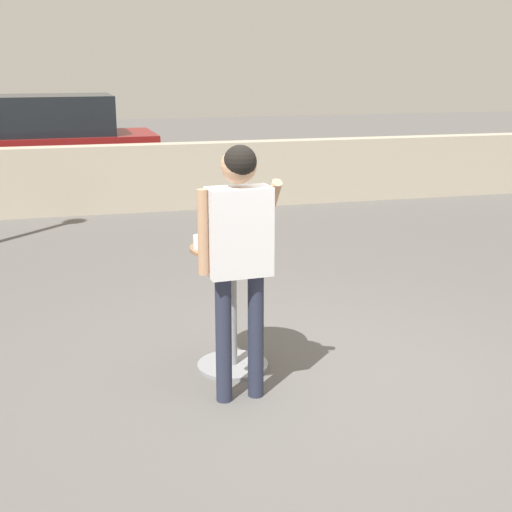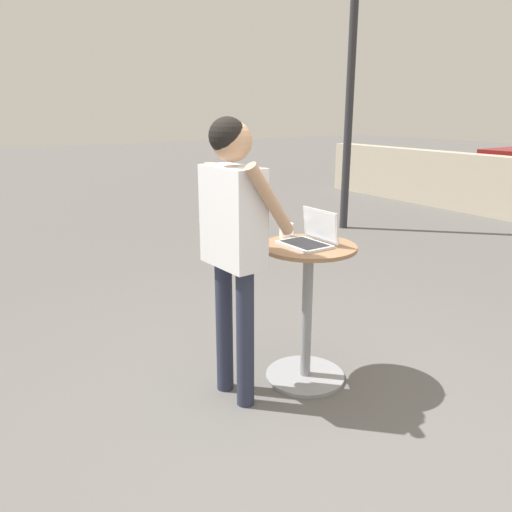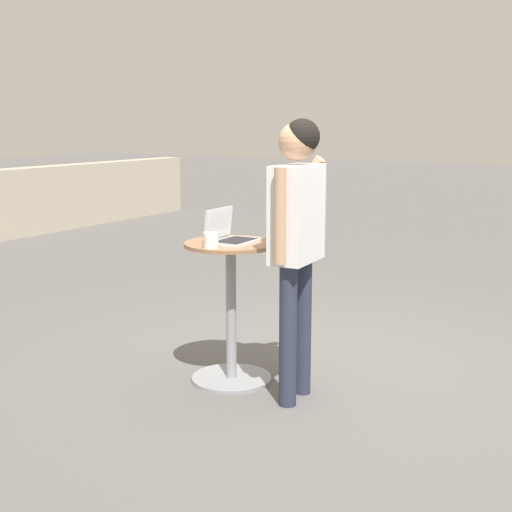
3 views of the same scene
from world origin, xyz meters
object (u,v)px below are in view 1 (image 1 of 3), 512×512
Objects in this scene: coffee_mug at (200,242)px; parked_car_near_street at (39,145)px; standing_person at (239,240)px; laptop at (231,240)px; cafe_table at (232,302)px.

coffee_mug is 0.03× the size of parked_car_near_street.
standing_person is 8.89m from parked_car_near_street.
coffee_mug is 0.56m from standing_person.
laptop is at bearing 3.35° from coffee_mug.
standing_person is (-0.07, -0.53, 0.61)m from cafe_table.
laptop is 2.51× the size of coffee_mug.
standing_person reaches higher than cafe_table.
coffee_mug is 8.34m from parked_car_near_street.
parked_car_near_street is at bearing 101.07° from laptop.
coffee_mug reaches higher than cafe_table.
laptop reaches higher than coffee_mug.
coffee_mug is at bearing 107.99° from standing_person.
standing_person is (0.17, -0.52, 0.13)m from coffee_mug.
standing_person is at bearing -97.14° from laptop.
standing_person is at bearing -72.01° from coffee_mug.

